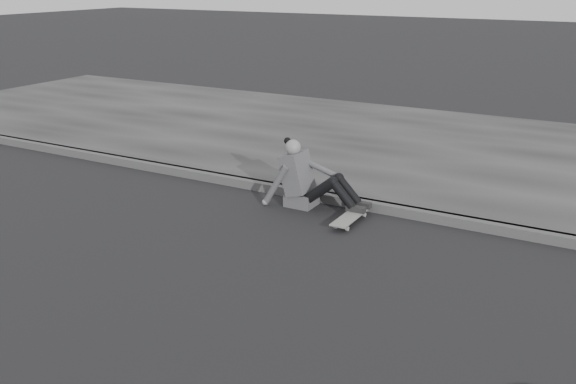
% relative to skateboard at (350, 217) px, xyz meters
% --- Properties ---
extents(ground, '(80.00, 80.00, 0.00)m').
position_rel_skateboard_xyz_m(ground, '(0.95, -2.05, -0.07)').
color(ground, black).
rests_on(ground, ground).
extents(curb, '(24.00, 0.16, 0.12)m').
position_rel_skateboard_xyz_m(curb, '(0.95, 0.53, -0.01)').
color(curb, '#454545').
rests_on(curb, ground).
extents(sidewalk, '(24.00, 6.00, 0.12)m').
position_rel_skateboard_xyz_m(sidewalk, '(0.95, 3.55, -0.01)').
color(sidewalk, '#343434').
rests_on(sidewalk, ground).
extents(skateboard, '(0.20, 0.78, 0.09)m').
position_rel_skateboard_xyz_m(skateboard, '(0.00, 0.00, 0.00)').
color(skateboard, '#9B9B96').
rests_on(skateboard, ground).
extents(seated_woman, '(1.38, 0.46, 0.88)m').
position_rel_skateboard_xyz_m(seated_woman, '(-0.73, 0.25, 0.29)').
color(seated_woman, '#49494B').
rests_on(seated_woman, ground).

